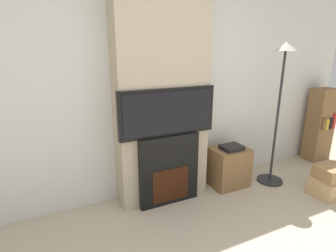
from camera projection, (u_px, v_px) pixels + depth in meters
wall_back at (155, 80)px, 2.94m from camera, size 6.00×0.06×2.70m
chimney_breast at (162, 82)px, 2.78m from camera, size 1.03×0.31×2.70m
fireplace at (168, 169)px, 2.92m from camera, size 0.69×0.15×0.80m
television at (168, 112)px, 2.73m from camera, size 1.08×0.07×0.50m
floor_lamp at (280, 96)px, 3.16m from camera, size 0.32×0.32×1.77m
box_stack at (330, 181)px, 3.11m from camera, size 0.42×0.34×0.37m
media_stand at (228, 166)px, 3.33m from camera, size 0.46×0.38×0.55m
bookshelf at (320, 125)px, 4.04m from camera, size 0.36×0.27×1.12m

